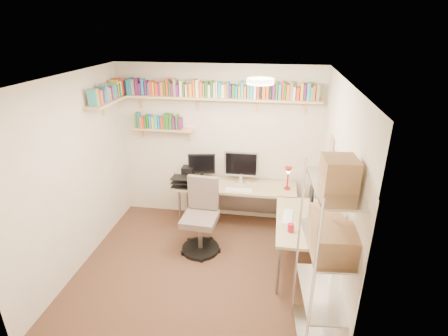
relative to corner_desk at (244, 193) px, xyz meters
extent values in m
plane|color=#4A281F|center=(-0.48, -0.95, -0.70)|extent=(3.20, 3.20, 0.00)
cube|color=beige|center=(-0.48, 0.55, 0.55)|extent=(3.20, 0.04, 2.50)
cube|color=beige|center=(-2.08, -0.95, 0.55)|extent=(0.04, 3.00, 2.50)
cube|color=beige|center=(1.12, -0.95, 0.55)|extent=(0.04, 3.00, 2.50)
cube|color=beige|center=(-0.48, -2.45, 0.55)|extent=(3.20, 0.04, 2.50)
cube|color=silver|center=(-0.48, -0.95, 1.80)|extent=(3.20, 3.00, 0.04)
cube|color=silver|center=(1.11, -0.40, 0.85)|extent=(0.01, 0.30, 0.42)
cube|color=white|center=(1.11, -0.80, 0.80)|extent=(0.01, 0.28, 0.38)
cylinder|color=#FFEAC6|center=(0.22, -0.75, 1.76)|extent=(0.30, 0.30, 0.06)
cube|color=#DBBC7B|center=(-0.48, 0.43, 1.32)|extent=(3.05, 0.25, 0.03)
cube|color=#DBBC7B|center=(-1.96, 0.00, 1.32)|extent=(0.25, 1.00, 0.03)
cube|color=#DBBC7B|center=(-1.33, 0.45, 0.80)|extent=(0.95, 0.20, 0.02)
cube|color=#DBBC7B|center=(-1.68, 0.49, 1.25)|extent=(0.03, 0.20, 0.20)
cube|color=#DBBC7B|center=(-0.78, 0.49, 1.25)|extent=(0.03, 0.20, 0.20)
cube|color=#DBBC7B|center=(0.12, 0.49, 1.25)|extent=(0.03, 0.20, 0.20)
cube|color=#DBBC7B|center=(0.82, 0.49, 1.25)|extent=(0.03, 0.20, 0.20)
cube|color=orange|center=(-1.95, 0.43, 1.42)|extent=(0.04, 0.11, 0.17)
cube|color=gray|center=(-1.90, 0.43, 1.42)|extent=(0.02, 0.12, 0.17)
cube|color=black|center=(-1.87, 0.43, 1.44)|extent=(0.03, 0.11, 0.21)
cube|color=teal|center=(-1.82, 0.43, 1.45)|extent=(0.04, 0.14, 0.22)
cube|color=teal|center=(-1.78, 0.43, 1.46)|extent=(0.03, 0.14, 0.25)
cube|color=gray|center=(-1.74, 0.43, 1.45)|extent=(0.04, 0.13, 0.23)
cube|color=#621A59|center=(-1.68, 0.43, 1.46)|extent=(0.04, 0.12, 0.25)
cube|color=#621A59|center=(-1.64, 0.43, 1.42)|extent=(0.03, 0.14, 0.17)
cube|color=teal|center=(-1.59, 0.43, 1.45)|extent=(0.04, 0.12, 0.24)
cube|color=#621A59|center=(-1.54, 0.43, 1.44)|extent=(0.02, 0.14, 0.22)
cube|color=teal|center=(-1.50, 0.43, 1.42)|extent=(0.03, 0.11, 0.18)
cube|color=red|center=(-1.46, 0.43, 1.44)|extent=(0.04, 0.15, 0.21)
cube|color=gold|center=(-1.42, 0.43, 1.43)|extent=(0.02, 0.14, 0.19)
cube|color=red|center=(-1.37, 0.43, 1.43)|extent=(0.04, 0.13, 0.19)
cube|color=#621A59|center=(-1.33, 0.43, 1.43)|extent=(0.03, 0.14, 0.19)
cube|color=orange|center=(-1.29, 0.43, 1.43)|extent=(0.04, 0.12, 0.20)
cube|color=#2B6B23|center=(-1.25, 0.43, 1.44)|extent=(0.03, 0.12, 0.22)
cube|color=red|center=(-1.21, 0.43, 1.46)|extent=(0.03, 0.14, 0.25)
cube|color=#2B6B23|center=(-1.17, 0.43, 1.44)|extent=(0.02, 0.12, 0.21)
cube|color=#621A59|center=(-1.13, 0.43, 1.43)|extent=(0.04, 0.14, 0.19)
cube|color=gray|center=(-1.09, 0.43, 1.46)|extent=(0.03, 0.14, 0.25)
cube|color=#621A59|center=(-1.05, 0.43, 1.42)|extent=(0.04, 0.15, 0.17)
cube|color=white|center=(-1.00, 0.43, 1.45)|extent=(0.04, 0.12, 0.23)
cube|color=#2B6B23|center=(-0.96, 0.43, 1.43)|extent=(0.02, 0.12, 0.20)
cube|color=white|center=(-0.92, 0.43, 1.42)|extent=(0.02, 0.12, 0.17)
cube|color=red|center=(-0.89, 0.43, 1.43)|extent=(0.02, 0.12, 0.19)
cube|color=gold|center=(-0.85, 0.43, 1.43)|extent=(0.04, 0.12, 0.19)
cube|color=orange|center=(-0.80, 0.43, 1.46)|extent=(0.03, 0.15, 0.25)
cube|color=white|center=(-0.75, 0.43, 1.46)|extent=(0.04, 0.15, 0.25)
cube|color=orange|center=(-0.70, 0.43, 1.44)|extent=(0.04, 0.14, 0.22)
cube|color=gray|center=(-0.66, 0.43, 1.43)|extent=(0.02, 0.12, 0.19)
cube|color=#2B6B23|center=(-0.62, 0.43, 1.44)|extent=(0.04, 0.12, 0.22)
cube|color=white|center=(-0.58, 0.43, 1.42)|extent=(0.03, 0.15, 0.18)
cube|color=#2B6B23|center=(-0.54, 0.43, 1.45)|extent=(0.03, 0.12, 0.24)
cube|color=white|center=(-0.50, 0.43, 1.44)|extent=(0.02, 0.12, 0.21)
cube|color=white|center=(-0.47, 0.43, 1.45)|extent=(0.02, 0.12, 0.23)
cube|color=teal|center=(-0.42, 0.43, 1.44)|extent=(0.04, 0.15, 0.22)
cube|color=white|center=(-0.38, 0.43, 1.43)|extent=(0.04, 0.13, 0.19)
cube|color=orange|center=(-0.33, 0.43, 1.43)|extent=(0.04, 0.13, 0.20)
cube|color=teal|center=(-0.30, 0.43, 1.44)|extent=(0.02, 0.13, 0.22)
cube|color=#621A59|center=(-0.27, 0.43, 1.43)|extent=(0.03, 0.11, 0.18)
cube|color=#2B6B23|center=(-0.22, 0.43, 1.43)|extent=(0.04, 0.14, 0.19)
cube|color=teal|center=(-0.18, 0.43, 1.42)|extent=(0.03, 0.14, 0.17)
cube|color=gold|center=(-0.14, 0.43, 1.42)|extent=(0.03, 0.12, 0.17)
cube|color=teal|center=(-0.10, 0.43, 1.45)|extent=(0.04, 0.12, 0.24)
cube|color=orange|center=(-0.05, 0.43, 1.42)|extent=(0.04, 0.12, 0.17)
cube|color=teal|center=(-0.01, 0.43, 1.44)|extent=(0.03, 0.13, 0.22)
cube|color=teal|center=(0.04, 0.43, 1.43)|extent=(0.04, 0.12, 0.18)
cube|color=white|center=(0.09, 0.43, 1.45)|extent=(0.04, 0.13, 0.24)
cube|color=red|center=(0.13, 0.43, 1.43)|extent=(0.03, 0.15, 0.20)
cube|color=black|center=(0.17, 0.43, 1.46)|extent=(0.03, 0.13, 0.24)
cube|color=orange|center=(0.21, 0.43, 1.45)|extent=(0.04, 0.13, 0.23)
cube|color=orange|center=(0.26, 0.43, 1.46)|extent=(0.04, 0.12, 0.25)
cube|color=black|center=(0.31, 0.43, 1.44)|extent=(0.04, 0.12, 0.21)
cube|color=#621A59|center=(0.35, 0.43, 1.44)|extent=(0.04, 0.13, 0.21)
cube|color=#2B6B23|center=(0.39, 0.43, 1.45)|extent=(0.03, 0.12, 0.24)
cube|color=teal|center=(0.44, 0.43, 1.44)|extent=(0.04, 0.13, 0.21)
cube|color=red|center=(0.48, 0.43, 1.46)|extent=(0.03, 0.12, 0.25)
cube|color=#2B6B23|center=(0.51, 0.43, 1.45)|extent=(0.03, 0.12, 0.23)
cube|color=orange|center=(0.55, 0.43, 1.44)|extent=(0.04, 0.13, 0.21)
cube|color=gray|center=(0.60, 0.43, 1.46)|extent=(0.04, 0.12, 0.25)
cube|color=white|center=(0.64, 0.43, 1.42)|extent=(0.04, 0.12, 0.18)
cube|color=red|center=(0.69, 0.43, 1.42)|extent=(0.04, 0.12, 0.17)
cube|color=gold|center=(0.74, 0.43, 1.45)|extent=(0.04, 0.12, 0.23)
cube|color=#621A59|center=(0.79, 0.43, 1.44)|extent=(0.03, 0.13, 0.22)
cube|color=teal|center=(0.83, 0.43, 1.45)|extent=(0.04, 0.14, 0.24)
cube|color=teal|center=(0.88, 0.43, 1.43)|extent=(0.03, 0.12, 0.18)
cube|color=orange|center=(0.91, 0.43, 1.44)|extent=(0.03, 0.12, 0.21)
cube|color=gray|center=(0.96, 0.43, 1.45)|extent=(0.04, 0.13, 0.22)
cube|color=teal|center=(-1.96, -0.44, 1.45)|extent=(0.13, 0.03, 0.23)
cube|color=gold|center=(-1.96, -0.41, 1.45)|extent=(0.14, 0.02, 0.23)
cube|color=#621A59|center=(-1.96, -0.38, 1.42)|extent=(0.12, 0.03, 0.18)
cube|color=red|center=(-1.96, -0.33, 1.44)|extent=(0.11, 0.04, 0.20)
cube|color=gold|center=(-1.96, -0.29, 1.42)|extent=(0.12, 0.03, 0.18)
cube|color=#621A59|center=(-1.96, -0.25, 1.43)|extent=(0.12, 0.03, 0.19)
cube|color=teal|center=(-1.96, -0.21, 1.42)|extent=(0.13, 0.04, 0.17)
cube|color=teal|center=(-1.96, -0.16, 1.44)|extent=(0.13, 0.03, 0.21)
cube|color=gray|center=(-1.96, -0.12, 1.46)|extent=(0.11, 0.03, 0.24)
cube|color=gray|center=(-1.96, -0.08, 1.43)|extent=(0.11, 0.04, 0.20)
cube|color=gray|center=(-1.96, -0.03, 1.42)|extent=(0.12, 0.04, 0.17)
cube|color=#621A59|center=(-1.96, 0.00, 1.43)|extent=(0.15, 0.03, 0.19)
cube|color=gray|center=(-1.96, 0.04, 1.42)|extent=(0.12, 0.04, 0.18)
cube|color=teal|center=(-1.96, 0.10, 1.44)|extent=(0.14, 0.03, 0.21)
cube|color=teal|center=(-1.96, 0.14, 1.43)|extent=(0.14, 0.03, 0.19)
cube|color=black|center=(-1.96, 0.19, 1.42)|extent=(0.12, 0.04, 0.18)
cube|color=gold|center=(-1.96, 0.23, 1.45)|extent=(0.12, 0.02, 0.24)
cube|color=#2B6B23|center=(-1.96, 0.27, 1.43)|extent=(0.14, 0.04, 0.18)
cube|color=white|center=(-1.96, 0.31, 1.44)|extent=(0.12, 0.03, 0.20)
cube|color=red|center=(-1.96, 0.36, 1.45)|extent=(0.14, 0.03, 0.24)
cube|color=red|center=(-1.96, 0.40, 1.43)|extent=(0.12, 0.03, 0.19)
cube|color=#2B6B23|center=(-1.75, 0.45, 0.93)|extent=(0.02, 0.13, 0.24)
cube|color=teal|center=(-1.72, 0.45, 0.93)|extent=(0.03, 0.11, 0.23)
cube|color=orange|center=(-1.67, 0.45, 0.90)|extent=(0.04, 0.14, 0.18)
cube|color=red|center=(-1.64, 0.45, 0.90)|extent=(0.03, 0.15, 0.18)
cube|color=#2B6B23|center=(-1.61, 0.45, 0.91)|extent=(0.02, 0.13, 0.20)
cube|color=#2B6B23|center=(-1.57, 0.45, 0.91)|extent=(0.02, 0.12, 0.20)
cube|color=teal|center=(-1.52, 0.45, 0.91)|extent=(0.04, 0.13, 0.21)
cube|color=gold|center=(-1.48, 0.45, 0.90)|extent=(0.04, 0.13, 0.18)
cube|color=teal|center=(-1.43, 0.45, 0.91)|extent=(0.04, 0.12, 0.20)
cube|color=teal|center=(-1.38, 0.45, 0.90)|extent=(0.03, 0.13, 0.18)
cube|color=red|center=(-1.34, 0.45, 0.90)|extent=(0.04, 0.12, 0.19)
cube|color=#2B6B23|center=(-1.29, 0.45, 0.93)|extent=(0.03, 0.13, 0.24)
cube|color=#2B6B23|center=(-1.25, 0.45, 0.93)|extent=(0.04, 0.15, 0.24)
cube|color=#2B6B23|center=(-1.20, 0.45, 0.93)|extent=(0.04, 0.13, 0.23)
cube|color=#621A59|center=(-1.15, 0.45, 0.91)|extent=(0.04, 0.12, 0.19)
cube|color=#2B6B23|center=(-1.10, 0.45, 0.92)|extent=(0.03, 0.13, 0.22)
cube|color=#621A59|center=(-1.05, 0.45, 0.90)|extent=(0.04, 0.14, 0.18)
cube|color=tan|center=(-0.13, 0.23, -0.01)|extent=(1.82, 0.58, 0.04)
cube|color=tan|center=(0.78, -0.66, -0.01)|extent=(0.58, 1.25, 0.04)
cylinder|color=gray|center=(-1.00, -0.01, -0.37)|extent=(0.04, 0.04, 0.67)
cylinder|color=gray|center=(-1.00, 0.47, -0.37)|extent=(0.04, 0.04, 0.67)
cylinder|color=gray|center=(1.02, 0.47, -0.37)|extent=(0.04, 0.04, 0.67)
cylinder|color=gray|center=(0.54, -1.24, -0.37)|extent=(0.04, 0.04, 0.67)
cylinder|color=gray|center=(1.02, -1.24, -0.37)|extent=(0.04, 0.04, 0.67)
cube|color=gray|center=(-0.13, 0.48, -0.32)|extent=(1.73, 0.02, 0.53)
cube|color=silver|center=(-0.08, 0.35, 0.33)|extent=(0.53, 0.03, 0.40)
cube|color=black|center=(-0.08, 0.33, 0.33)|extent=(0.48, 0.00, 0.35)
cube|color=black|center=(-0.71, 0.35, 0.29)|extent=(0.42, 0.03, 0.33)
cube|color=black|center=(0.91, -0.61, 0.31)|extent=(0.03, 0.56, 0.36)
cube|color=white|center=(0.89, -0.61, 0.31)|extent=(0.00, 0.50, 0.31)
cube|color=white|center=(-0.08, 0.06, 0.02)|extent=(0.40, 0.12, 0.01)
cube|color=white|center=(0.64, -0.61, 0.02)|extent=(0.12, 0.38, 0.01)
cylinder|color=#A00D0E|center=(0.64, 0.23, 0.02)|extent=(0.10, 0.10, 0.02)
cylinder|color=#A00D0E|center=(0.64, 0.23, 0.16)|extent=(0.02, 0.02, 0.27)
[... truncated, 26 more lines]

